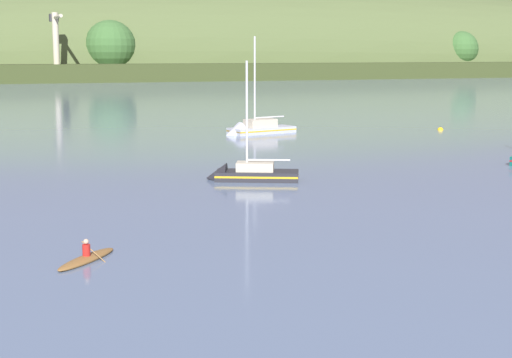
{
  "coord_description": "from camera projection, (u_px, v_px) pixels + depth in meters",
  "views": [
    {
      "loc": [
        -20.78,
        -5.84,
        8.39
      ],
      "look_at": [
        -5.38,
        36.42,
        1.09
      ],
      "focal_mm": 54.92,
      "sensor_mm": 36.0,
      "label": 1
    }
  ],
  "objects": [
    {
      "name": "far_shoreline_hill",
      "position": [
        290.0,
        75.0,
        279.8
      ],
      "size": [
        590.94,
        82.83,
        62.98
      ],
      "rotation": [
        0.0,
        0.0,
        -0.01
      ],
      "color": "#35401E",
      "rests_on": "ground"
    },
    {
      "name": "mooring_buoy_foreground",
      "position": [
        440.0,
        130.0,
        85.16
      ],
      "size": [
        0.63,
        0.63,
        0.71
      ],
      "color": "yellow",
      "rests_on": "ground"
    },
    {
      "name": "sailboat_near_mooring",
      "position": [
        246.0,
        176.0,
        51.8
      ],
      "size": [
        6.44,
        4.39,
        8.74
      ],
      "rotation": [
        0.0,
        0.0,
        2.73
      ],
      "color": "#232328",
      "rests_on": "ground"
    },
    {
      "name": "dockside_crane",
      "position": [
        56.0,
        48.0,
        215.69
      ],
      "size": [
        3.9,
        14.93,
        19.19
      ],
      "rotation": [
        0.0,
        0.0,
        4.75
      ],
      "color": "#4C4C51",
      "rests_on": "ground"
    },
    {
      "name": "sailboat_midwater_white",
      "position": [
        254.0,
        132.0,
        81.15
      ],
      "size": [
        8.34,
        4.46,
        11.21
      ],
      "rotation": [
        0.0,
        0.0,
        3.39
      ],
      "color": "#ADB2BC",
      "rests_on": "ground"
    },
    {
      "name": "canoe_with_paddler",
      "position": [
        87.0,
        258.0,
        31.81
      ],
      "size": [
        3.11,
        3.32,
        1.02
      ],
      "rotation": [
        0.0,
        0.0,
        0.84
      ],
      "color": "brown",
      "rests_on": "ground"
    }
  ]
}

